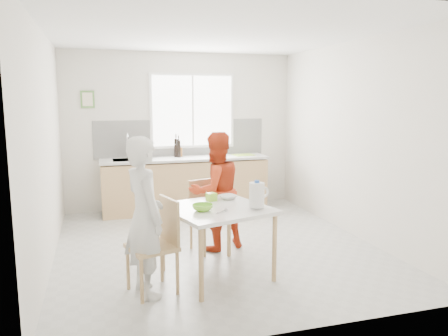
{
  "coord_description": "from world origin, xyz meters",
  "views": [
    {
      "loc": [
        -1.45,
        -5.31,
        1.91
      ],
      "look_at": [
        0.18,
        0.2,
        1.0
      ],
      "focal_mm": 35.0,
      "sensor_mm": 36.0,
      "label": 1
    }
  ],
  "objects_px": {
    "chair_left": "(158,241)",
    "person_white": "(145,217)",
    "bowl_green": "(203,207)",
    "wine_bottle_a": "(176,148)",
    "bowl_white": "(228,197)",
    "person_red": "(216,191)",
    "dining_table": "(217,214)",
    "wine_bottle_b": "(179,149)",
    "chair_far": "(207,212)",
    "milk_jug": "(257,194)"
  },
  "relations": [
    {
      "from": "chair_left",
      "to": "person_white",
      "type": "bearing_deg",
      "value": -90.0
    },
    {
      "from": "bowl_green",
      "to": "wine_bottle_a",
      "type": "height_order",
      "value": "wine_bottle_a"
    },
    {
      "from": "bowl_white",
      "to": "chair_left",
      "type": "bearing_deg",
      "value": -149.98
    },
    {
      "from": "person_red",
      "to": "bowl_green",
      "type": "bearing_deg",
      "value": 51.66
    },
    {
      "from": "dining_table",
      "to": "bowl_white",
      "type": "height_order",
      "value": "bowl_white"
    },
    {
      "from": "wine_bottle_a",
      "to": "wine_bottle_b",
      "type": "xyz_separation_m",
      "value": [
        0.04,
        -0.03,
        -0.01
      ]
    },
    {
      "from": "wine_bottle_b",
      "to": "chair_far",
      "type": "bearing_deg",
      "value": -90.89
    },
    {
      "from": "milk_jug",
      "to": "wine_bottle_b",
      "type": "relative_size",
      "value": 0.94
    },
    {
      "from": "dining_table",
      "to": "bowl_green",
      "type": "bearing_deg",
      "value": -150.26
    },
    {
      "from": "chair_left",
      "to": "bowl_green",
      "type": "relative_size",
      "value": 4.34
    },
    {
      "from": "person_red",
      "to": "wine_bottle_b",
      "type": "height_order",
      "value": "person_red"
    },
    {
      "from": "chair_left",
      "to": "person_white",
      "type": "distance_m",
      "value": 0.3
    },
    {
      "from": "chair_far",
      "to": "person_white",
      "type": "bearing_deg",
      "value": -144.96
    },
    {
      "from": "chair_far",
      "to": "chair_left",
      "type": "bearing_deg",
      "value": -141.54
    },
    {
      "from": "person_white",
      "to": "bowl_white",
      "type": "xyz_separation_m",
      "value": [
        1.01,
        0.54,
        0.01
      ]
    },
    {
      "from": "chair_far",
      "to": "wine_bottle_b",
      "type": "distance_m",
      "value": 2.16
    },
    {
      "from": "chair_left",
      "to": "wine_bottle_a",
      "type": "xyz_separation_m",
      "value": [
        0.76,
        3.18,
        0.56
      ]
    },
    {
      "from": "dining_table",
      "to": "chair_far",
      "type": "bearing_deg",
      "value": 82.52
    },
    {
      "from": "dining_table",
      "to": "person_red",
      "type": "distance_m",
      "value": 0.9
    },
    {
      "from": "bowl_white",
      "to": "milk_jug",
      "type": "relative_size",
      "value": 0.69
    },
    {
      "from": "person_white",
      "to": "person_red",
      "type": "bearing_deg",
      "value": -58.59
    },
    {
      "from": "dining_table",
      "to": "chair_left",
      "type": "distance_m",
      "value": 0.7
    },
    {
      "from": "chair_far",
      "to": "bowl_green",
      "type": "relative_size",
      "value": 4.12
    },
    {
      "from": "chair_far",
      "to": "person_red",
      "type": "distance_m",
      "value": 0.28
    },
    {
      "from": "bowl_white",
      "to": "wine_bottle_a",
      "type": "height_order",
      "value": "wine_bottle_a"
    },
    {
      "from": "chair_left",
      "to": "bowl_white",
      "type": "bearing_deg",
      "value": 104.32
    },
    {
      "from": "dining_table",
      "to": "milk_jug",
      "type": "height_order",
      "value": "milk_jug"
    },
    {
      "from": "bowl_white",
      "to": "milk_jug",
      "type": "xyz_separation_m",
      "value": [
        0.17,
        -0.5,
        0.13
      ]
    },
    {
      "from": "bowl_white",
      "to": "bowl_green",
      "type": "bearing_deg",
      "value": -133.34
    },
    {
      "from": "bowl_white",
      "to": "person_white",
      "type": "bearing_deg",
      "value": -151.67
    },
    {
      "from": "person_red",
      "to": "wine_bottle_a",
      "type": "xyz_separation_m",
      "value": [
        -0.11,
        2.13,
        0.33
      ]
    },
    {
      "from": "dining_table",
      "to": "person_red",
      "type": "bearing_deg",
      "value": 75.44
    },
    {
      "from": "chair_far",
      "to": "wine_bottle_a",
      "type": "bearing_deg",
      "value": 74.44
    },
    {
      "from": "bowl_green",
      "to": "wine_bottle_a",
      "type": "xyz_separation_m",
      "value": [
        0.29,
        3.1,
        0.28
      ]
    },
    {
      "from": "chair_left",
      "to": "wine_bottle_a",
      "type": "height_order",
      "value": "wine_bottle_a"
    },
    {
      "from": "person_white",
      "to": "dining_table",
      "type": "bearing_deg",
      "value": -90.0
    },
    {
      "from": "chair_far",
      "to": "person_red",
      "type": "xyz_separation_m",
      "value": [
        0.11,
        -0.02,
        0.26
      ]
    },
    {
      "from": "person_white",
      "to": "milk_jug",
      "type": "relative_size",
      "value": 5.55
    },
    {
      "from": "dining_table",
      "to": "chair_far",
      "type": "distance_m",
      "value": 0.91
    },
    {
      "from": "dining_table",
      "to": "chair_far",
      "type": "xyz_separation_m",
      "value": [
        0.12,
        0.88,
        -0.2
      ]
    },
    {
      "from": "bowl_white",
      "to": "chair_far",
      "type": "bearing_deg",
      "value": 100.66
    },
    {
      "from": "chair_far",
      "to": "bowl_white",
      "type": "distance_m",
      "value": 0.65
    },
    {
      "from": "wine_bottle_b",
      "to": "bowl_white",
      "type": "bearing_deg",
      "value": -88.41
    },
    {
      "from": "person_white",
      "to": "bowl_green",
      "type": "relative_size",
      "value": 7.25
    },
    {
      "from": "dining_table",
      "to": "wine_bottle_b",
      "type": "xyz_separation_m",
      "value": [
        0.15,
        2.96,
        0.38
      ]
    },
    {
      "from": "milk_jug",
      "to": "wine_bottle_b",
      "type": "distance_m",
      "value": 3.16
    },
    {
      "from": "wine_bottle_a",
      "to": "person_white",
      "type": "bearing_deg",
      "value": -105.56
    },
    {
      "from": "bowl_green",
      "to": "wine_bottle_b",
      "type": "bearing_deg",
      "value": 83.9
    },
    {
      "from": "person_white",
      "to": "milk_jug",
      "type": "height_order",
      "value": "person_white"
    },
    {
      "from": "bowl_green",
      "to": "wine_bottle_b",
      "type": "height_order",
      "value": "wine_bottle_b"
    }
  ]
}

